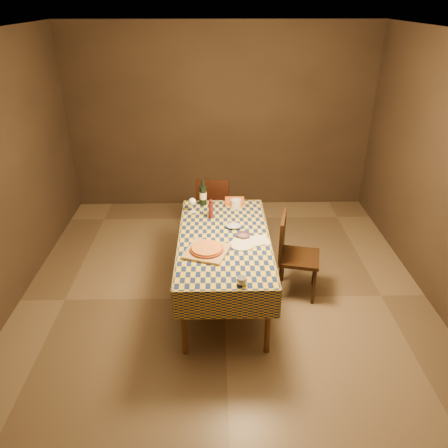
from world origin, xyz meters
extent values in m
plane|color=brown|center=(0.00, 0.00, 0.00)|extent=(5.00, 5.00, 0.00)
plane|color=white|center=(0.00, 0.00, 2.70)|extent=(5.00, 5.00, 0.00)
cube|color=#34271D|center=(0.00, 2.50, 1.35)|extent=(4.50, 0.10, 2.70)
cube|color=#34271D|center=(0.00, -2.50, 1.35)|extent=(4.50, 0.10, 2.70)
cylinder|color=brown|center=(-0.38, -0.83, 0.38)|extent=(0.06, 0.06, 0.75)
cylinder|color=brown|center=(0.38, -0.83, 0.38)|extent=(0.06, 0.06, 0.75)
cylinder|color=brown|center=(-0.38, 0.83, 0.38)|extent=(0.06, 0.06, 0.75)
cylinder|color=brown|center=(0.38, 0.83, 0.38)|extent=(0.06, 0.06, 0.75)
cube|color=brown|center=(0.00, 0.00, 0.74)|extent=(0.90, 1.80, 0.03)
cube|color=olive|center=(0.00, 0.00, 0.76)|extent=(0.92, 1.82, 0.02)
cube|color=olive|center=(0.00, -0.92, 0.62)|extent=(0.94, 0.01, 0.30)
cube|color=olive|center=(0.00, 0.92, 0.62)|extent=(0.94, 0.01, 0.30)
cube|color=olive|center=(-0.47, 0.00, 0.62)|extent=(0.01, 1.84, 0.30)
cube|color=olive|center=(0.47, 0.00, 0.62)|extent=(0.01, 1.84, 0.30)
cube|color=#AB8950|center=(-0.17, -0.29, 0.78)|extent=(0.50, 0.50, 0.02)
cylinder|color=maroon|center=(-0.17, -0.29, 0.80)|extent=(0.35, 0.35, 0.02)
cylinder|color=orange|center=(-0.17, -0.29, 0.82)|extent=(0.32, 0.32, 0.01)
cylinder|color=#4F1214|center=(-0.14, 0.45, 0.86)|extent=(0.06, 0.06, 0.18)
sphere|color=#4F1214|center=(-0.14, 0.45, 0.97)|extent=(0.04, 0.04, 0.04)
imported|color=#634953|center=(0.20, -0.01, 0.79)|extent=(0.15, 0.15, 0.04)
cylinder|color=white|center=(-0.35, 0.61, 0.77)|extent=(0.09, 0.09, 0.01)
cylinder|color=white|center=(-0.35, 0.61, 0.82)|extent=(0.01, 0.01, 0.08)
sphere|color=white|center=(-0.35, 0.61, 0.90)|extent=(0.09, 0.09, 0.09)
ellipsoid|color=#440811|center=(-0.35, 0.61, 0.89)|extent=(0.06, 0.06, 0.03)
cylinder|color=black|center=(-0.23, 0.81, 0.89)|extent=(0.08, 0.08, 0.23)
cylinder|color=black|center=(-0.23, 0.81, 1.05)|extent=(0.03, 0.03, 0.10)
cylinder|color=beige|center=(-0.23, 0.81, 0.89)|extent=(0.09, 0.09, 0.09)
cylinder|color=silver|center=(0.16, 0.71, 0.82)|extent=(0.12, 0.12, 0.10)
cube|color=#C6541A|center=(0.14, 0.82, 0.80)|extent=(0.23, 0.16, 0.06)
cylinder|color=silver|center=(0.18, -0.16, 0.78)|extent=(0.31, 0.31, 0.01)
imported|color=silver|center=(0.13, -0.82, 0.81)|extent=(0.12, 0.12, 0.07)
cube|color=silver|center=(0.32, -0.07, 0.77)|extent=(0.29, 0.24, 0.00)
ellipsoid|color=#A8B5D8|center=(0.11, 0.21, 0.79)|extent=(0.17, 0.12, 0.05)
cube|color=black|center=(-0.08, 1.37, 0.45)|extent=(0.49, 0.49, 0.04)
cube|color=black|center=(-0.12, 1.18, 0.70)|extent=(0.42, 0.12, 0.46)
cylinder|color=black|center=(0.13, 1.51, 0.21)|extent=(0.04, 0.04, 0.43)
cylinder|color=black|center=(-0.22, 1.58, 0.21)|extent=(0.04, 0.04, 0.43)
cylinder|color=black|center=(0.06, 1.16, 0.21)|extent=(0.04, 0.04, 0.43)
cylinder|color=black|center=(-0.29, 1.23, 0.21)|extent=(0.04, 0.04, 0.43)
cube|color=black|center=(0.82, 0.10, 0.45)|extent=(0.50, 0.50, 0.04)
cube|color=black|center=(0.63, 0.15, 0.70)|extent=(0.13, 0.42, 0.46)
cylinder|color=black|center=(0.96, -0.12, 0.21)|extent=(0.04, 0.04, 0.43)
cylinder|color=black|center=(1.04, 0.24, 0.21)|extent=(0.04, 0.04, 0.43)
cylinder|color=black|center=(0.61, -0.03, 0.21)|extent=(0.04, 0.04, 0.43)
cylinder|color=black|center=(0.69, 0.32, 0.21)|extent=(0.04, 0.04, 0.43)
camera|label=1|loc=(-0.09, -3.90, 2.98)|focal=35.00mm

